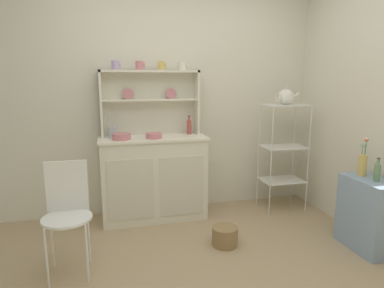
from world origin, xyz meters
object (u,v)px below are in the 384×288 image
(hutch_shelf_unit, at_px, (150,97))
(flower_vase, at_px, (363,163))
(jam_bottle, at_px, (189,127))
(porcelain_teapot, at_px, (286,97))
(bowl_mixing_large, at_px, (121,137))
(wire_chair, at_px, (67,207))
(bakers_rack, at_px, (284,144))
(floor_basket, at_px, (225,236))
(oil_bottle, at_px, (377,172))
(utensil_jar, at_px, (112,132))
(side_shelf_blue, at_px, (368,214))
(cup_lilac_0, at_px, (115,65))
(hutch_cabinet, at_px, (154,177))

(hutch_shelf_unit, xyz_separation_m, flower_vase, (1.68, -1.17, -0.53))
(jam_bottle, height_order, porcelain_teapot, porcelain_teapot)
(bowl_mixing_large, relative_size, flower_vase, 0.53)
(porcelain_teapot, bearing_deg, wire_chair, -160.99)
(bakers_rack, distance_m, floor_basket, 1.31)
(floor_basket, xyz_separation_m, jam_bottle, (-0.11, 0.86, 0.87))
(floor_basket, relative_size, oil_bottle, 1.15)
(utensil_jar, bearing_deg, hutch_shelf_unit, 12.11)
(porcelain_teapot, bearing_deg, floor_basket, -143.71)
(side_shelf_blue, height_order, cup_lilac_0, cup_lilac_0)
(bakers_rack, bearing_deg, cup_lilac_0, 172.90)
(hutch_cabinet, bearing_deg, porcelain_teapot, -3.93)
(jam_bottle, xyz_separation_m, utensil_jar, (-0.81, -0.01, -0.02))
(hutch_cabinet, distance_m, jam_bottle, 0.65)
(utensil_jar, xyz_separation_m, flower_vase, (2.09, -1.08, -0.19))
(hutch_cabinet, bearing_deg, floor_basket, -56.10)
(hutch_shelf_unit, bearing_deg, cup_lilac_0, -173.04)
(hutch_cabinet, height_order, utensil_jar, utensil_jar)
(utensil_jar, height_order, porcelain_teapot, porcelain_teapot)
(hutch_shelf_unit, relative_size, bakers_rack, 0.86)
(cup_lilac_0, relative_size, porcelain_teapot, 0.35)
(hutch_shelf_unit, distance_m, cup_lilac_0, 0.47)
(hutch_shelf_unit, height_order, oil_bottle, hutch_shelf_unit)
(hutch_shelf_unit, xyz_separation_m, side_shelf_blue, (1.68, -1.29, -0.95))
(flower_vase, height_order, oil_bottle, flower_vase)
(jam_bottle, distance_m, oil_bottle, 1.81)
(oil_bottle, bearing_deg, wire_chair, 172.61)
(bowl_mixing_large, bearing_deg, floor_basket, -39.82)
(floor_basket, distance_m, cup_lilac_0, 1.94)
(hutch_shelf_unit, distance_m, wire_chair, 1.48)
(floor_basket, relative_size, flower_vase, 0.68)
(side_shelf_blue, bearing_deg, bakers_rack, 103.65)
(wire_chair, distance_m, utensil_jar, 1.08)
(bakers_rack, distance_m, cup_lilac_0, 1.97)
(bakers_rack, bearing_deg, porcelain_teapot, 180.00)
(floor_basket, bearing_deg, oil_bottle, -19.06)
(porcelain_teapot, bearing_deg, utensil_jar, 174.53)
(bakers_rack, relative_size, side_shelf_blue, 1.89)
(floor_basket, height_order, porcelain_teapot, porcelain_teapot)
(hutch_shelf_unit, relative_size, cup_lilac_0, 11.45)
(side_shelf_blue, relative_size, floor_basket, 2.72)
(floor_basket, bearing_deg, utensil_jar, 137.37)
(side_shelf_blue, distance_m, jam_bottle, 1.87)
(hutch_shelf_unit, xyz_separation_m, porcelain_teapot, (1.43, -0.26, 0.00))
(cup_lilac_0, xyz_separation_m, porcelain_teapot, (1.77, -0.22, -0.32))
(cup_lilac_0, relative_size, jam_bottle, 0.45)
(side_shelf_blue, relative_size, utensil_jar, 2.83)
(hutch_shelf_unit, distance_m, porcelain_teapot, 1.46)
(hutch_shelf_unit, relative_size, porcelain_teapot, 3.95)
(hutch_cabinet, distance_m, bowl_mixing_large, 0.56)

